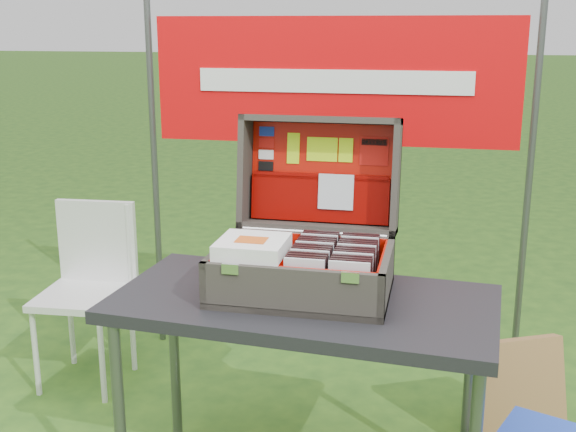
% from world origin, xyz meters
% --- Properties ---
extents(table, '(1.21, 0.67, 0.73)m').
position_xyz_m(table, '(0.09, -0.02, 0.36)').
color(table, '#252529').
rests_on(table, ground).
extents(table_top, '(1.21, 0.67, 0.04)m').
position_xyz_m(table_top, '(0.09, -0.02, 0.71)').
color(table_top, '#252529').
rests_on(table_top, ground).
extents(table_leg_fl, '(0.04, 0.04, 0.69)m').
position_xyz_m(table_leg_fl, '(-0.43, -0.25, 0.34)').
color(table_leg_fl, '#59595B').
rests_on(table_leg_fl, ground).
extents(table_leg_bl, '(0.04, 0.04, 0.69)m').
position_xyz_m(table_leg_bl, '(-0.43, 0.21, 0.34)').
color(table_leg_bl, '#59595B').
rests_on(table_leg_bl, ground).
extents(table_leg_br, '(0.04, 0.04, 0.69)m').
position_xyz_m(table_leg_br, '(0.61, 0.21, 0.34)').
color(table_leg_br, '#59595B').
rests_on(table_leg_br, ground).
extents(suitcase, '(0.54, 0.54, 0.51)m').
position_xyz_m(suitcase, '(0.08, 0.07, 0.98)').
color(suitcase, '#4C463D').
rests_on(suitcase, table).
extents(suitcase_base_bottom, '(0.54, 0.38, 0.02)m').
position_xyz_m(suitcase_base_bottom, '(0.08, 0.01, 0.74)').
color(suitcase_base_bottom, '#4C463D').
rests_on(suitcase_base_bottom, table_top).
extents(suitcase_base_wall_front, '(0.54, 0.02, 0.14)m').
position_xyz_m(suitcase_base_wall_front, '(0.08, -0.17, 0.80)').
color(suitcase_base_wall_front, '#4C463D').
rests_on(suitcase_base_wall_front, table_top).
extents(suitcase_base_wall_back, '(0.54, 0.02, 0.14)m').
position_xyz_m(suitcase_base_wall_back, '(0.08, 0.19, 0.80)').
color(suitcase_base_wall_back, '#4C463D').
rests_on(suitcase_base_wall_back, table_top).
extents(suitcase_base_wall_left, '(0.02, 0.38, 0.14)m').
position_xyz_m(suitcase_base_wall_left, '(-0.18, 0.01, 0.80)').
color(suitcase_base_wall_left, '#4C463D').
rests_on(suitcase_base_wall_left, table_top).
extents(suitcase_base_wall_right, '(0.02, 0.38, 0.14)m').
position_xyz_m(suitcase_base_wall_right, '(0.34, 0.01, 0.80)').
color(suitcase_base_wall_right, '#4C463D').
rests_on(suitcase_base_wall_right, table_top).
extents(suitcase_liner_floor, '(0.49, 0.34, 0.01)m').
position_xyz_m(suitcase_liner_floor, '(0.08, 0.01, 0.75)').
color(suitcase_liner_floor, red).
rests_on(suitcase_liner_floor, suitcase_base_bottom).
extents(suitcase_latch_left, '(0.05, 0.01, 0.03)m').
position_xyz_m(suitcase_latch_left, '(-0.09, -0.18, 0.86)').
color(suitcase_latch_left, silver).
rests_on(suitcase_latch_left, suitcase_base_wall_front).
extents(suitcase_latch_right, '(0.05, 0.01, 0.03)m').
position_xyz_m(suitcase_latch_right, '(0.25, -0.18, 0.86)').
color(suitcase_latch_right, silver).
rests_on(suitcase_latch_right, suitcase_base_wall_front).
extents(suitcase_hinge, '(0.48, 0.02, 0.02)m').
position_xyz_m(suitcase_hinge, '(0.08, 0.20, 0.87)').
color(suitcase_hinge, silver).
rests_on(suitcase_hinge, suitcase_base_wall_back).
extents(suitcase_lid_back, '(0.54, 0.07, 0.38)m').
position_xyz_m(suitcase_lid_back, '(0.08, 0.36, 1.04)').
color(suitcase_lid_back, '#4C463D').
rests_on(suitcase_lid_back, suitcase_base_wall_back).
extents(suitcase_lid_rim_far, '(0.54, 0.15, 0.04)m').
position_xyz_m(suitcase_lid_rim_far, '(0.08, 0.32, 1.23)').
color(suitcase_lid_rim_far, '#4C463D').
rests_on(suitcase_lid_rim_far, suitcase_lid_back).
extents(suitcase_lid_rim_near, '(0.54, 0.15, 0.04)m').
position_xyz_m(suitcase_lid_rim_near, '(0.08, 0.27, 0.87)').
color(suitcase_lid_rim_near, '#4C463D').
rests_on(suitcase_lid_rim_near, suitcase_lid_back).
extents(suitcase_lid_rim_left, '(0.02, 0.20, 0.40)m').
position_xyz_m(suitcase_lid_rim_left, '(-0.18, 0.30, 1.05)').
color(suitcase_lid_rim_left, '#4C463D').
rests_on(suitcase_lid_rim_left, suitcase_lid_back).
extents(suitcase_lid_rim_right, '(0.02, 0.20, 0.40)m').
position_xyz_m(suitcase_lid_rim_right, '(0.34, 0.30, 1.05)').
color(suitcase_lid_rim_right, '#4C463D').
rests_on(suitcase_lid_rim_right, suitcase_lid_back).
extents(suitcase_lid_liner, '(0.49, 0.05, 0.33)m').
position_xyz_m(suitcase_lid_liner, '(0.08, 0.35, 1.04)').
color(suitcase_lid_liner, red).
rests_on(suitcase_lid_liner, suitcase_lid_back).
extents(suitcase_liner_wall_front, '(0.49, 0.01, 0.12)m').
position_xyz_m(suitcase_liner_wall_front, '(0.08, -0.16, 0.81)').
color(suitcase_liner_wall_front, red).
rests_on(suitcase_liner_wall_front, suitcase_base_bottom).
extents(suitcase_liner_wall_back, '(0.49, 0.01, 0.12)m').
position_xyz_m(suitcase_liner_wall_back, '(0.08, 0.18, 0.81)').
color(suitcase_liner_wall_back, red).
rests_on(suitcase_liner_wall_back, suitcase_base_bottom).
extents(suitcase_liner_wall_left, '(0.01, 0.34, 0.12)m').
position_xyz_m(suitcase_liner_wall_left, '(-0.16, 0.01, 0.81)').
color(suitcase_liner_wall_left, red).
rests_on(suitcase_liner_wall_left, suitcase_base_bottom).
extents(suitcase_liner_wall_right, '(0.01, 0.34, 0.12)m').
position_xyz_m(suitcase_liner_wall_right, '(0.32, 0.01, 0.81)').
color(suitcase_liner_wall_right, red).
rests_on(suitcase_liner_wall_right, suitcase_base_bottom).
extents(suitcase_lid_pocket, '(0.47, 0.05, 0.16)m').
position_xyz_m(suitcase_lid_pocket, '(0.08, 0.31, 0.96)').
color(suitcase_lid_pocket, '#730300').
rests_on(suitcase_lid_pocket, suitcase_lid_liner).
extents(suitcase_pocket_edge, '(0.46, 0.02, 0.02)m').
position_xyz_m(suitcase_pocket_edge, '(0.08, 0.32, 1.04)').
color(suitcase_pocket_edge, '#730300').
rests_on(suitcase_pocket_edge, suitcase_lid_pocket).
extents(suitcase_pocket_cd, '(0.12, 0.03, 0.12)m').
position_xyz_m(suitcase_pocket_cd, '(0.14, 0.30, 0.99)').
color(suitcase_pocket_cd, silver).
rests_on(suitcase_pocket_cd, suitcase_lid_pocket).
extents(lid_sticker_cc_a, '(0.05, 0.01, 0.03)m').
position_xyz_m(lid_sticker_cc_a, '(-0.12, 0.36, 1.18)').
color(lid_sticker_cc_a, '#1933B2').
rests_on(lid_sticker_cc_a, suitcase_lid_liner).
extents(lid_sticker_cc_b, '(0.05, 0.01, 0.03)m').
position_xyz_m(lid_sticker_cc_b, '(-0.12, 0.35, 1.14)').
color(lid_sticker_cc_b, red).
rests_on(lid_sticker_cc_b, suitcase_lid_liner).
extents(lid_sticker_cc_c, '(0.05, 0.01, 0.03)m').
position_xyz_m(lid_sticker_cc_c, '(-0.12, 0.35, 1.10)').
color(lid_sticker_cc_c, white).
rests_on(lid_sticker_cc_c, suitcase_lid_liner).
extents(lid_sticker_cc_d, '(0.05, 0.01, 0.03)m').
position_xyz_m(lid_sticker_cc_d, '(-0.12, 0.34, 1.06)').
color(lid_sticker_cc_d, black).
rests_on(lid_sticker_cc_d, suitcase_lid_liner).
extents(lid_card_neon_tall, '(0.04, 0.02, 0.10)m').
position_xyz_m(lid_card_neon_tall, '(-0.02, 0.35, 1.12)').
color(lid_card_neon_tall, '#BEEE14').
rests_on(lid_card_neon_tall, suitcase_lid_liner).
extents(lid_card_neon_main, '(0.11, 0.01, 0.08)m').
position_xyz_m(lid_card_neon_main, '(0.08, 0.35, 1.12)').
color(lid_card_neon_main, '#BEEE14').
rests_on(lid_card_neon_main, suitcase_lid_liner).
extents(lid_card_neon_small, '(0.05, 0.01, 0.08)m').
position_xyz_m(lid_card_neon_small, '(0.16, 0.35, 1.12)').
color(lid_card_neon_small, '#BEEE14').
rests_on(lid_card_neon_small, suitcase_lid_liner).
extents(lid_sticker_band, '(0.10, 0.02, 0.10)m').
position_xyz_m(lid_sticker_band, '(0.26, 0.35, 1.12)').
color(lid_sticker_band, red).
rests_on(lid_sticker_band, suitcase_lid_liner).
extents(lid_sticker_band_bar, '(0.09, 0.01, 0.02)m').
position_xyz_m(lid_sticker_band_bar, '(0.26, 0.35, 1.15)').
color(lid_sticker_band_bar, black).
rests_on(lid_sticker_band_bar, suitcase_lid_liner).
extents(cd_left_0, '(0.12, 0.01, 0.14)m').
position_xyz_m(cd_left_0, '(0.11, -0.14, 0.82)').
color(cd_left_0, silver).
rests_on(cd_left_0, suitcase_liner_floor).
extents(cd_left_1, '(0.12, 0.01, 0.14)m').
position_xyz_m(cd_left_1, '(0.11, -0.12, 0.82)').
color(cd_left_1, black).
rests_on(cd_left_1, suitcase_liner_floor).
extents(cd_left_2, '(0.12, 0.01, 0.14)m').
position_xyz_m(cd_left_2, '(0.11, -0.09, 0.82)').
color(cd_left_2, black).
rests_on(cd_left_2, suitcase_liner_floor).
extents(cd_left_3, '(0.12, 0.01, 0.14)m').
position_xyz_m(cd_left_3, '(0.11, -0.07, 0.82)').
color(cd_left_3, black).
rests_on(cd_left_3, suitcase_liner_floor).
extents(cd_left_4, '(0.12, 0.01, 0.14)m').
position_xyz_m(cd_left_4, '(0.11, -0.05, 0.82)').
color(cd_left_4, silver).
rests_on(cd_left_4, suitcase_liner_floor).
extents(cd_left_5, '(0.12, 0.01, 0.14)m').
position_xyz_m(cd_left_5, '(0.11, -0.03, 0.82)').
color(cd_left_5, black).
rests_on(cd_left_5, suitcase_liner_floor).
extents(cd_left_6, '(0.12, 0.01, 0.14)m').
position_xyz_m(cd_left_6, '(0.11, -0.01, 0.82)').
color(cd_left_6, black).
rests_on(cd_left_6, suitcase_liner_floor).
extents(cd_left_7, '(0.12, 0.01, 0.14)m').
position_xyz_m(cd_left_7, '(0.11, 0.01, 0.82)').
color(cd_left_7, black).
rests_on(cd_left_7, suitcase_liner_floor).
extents(cd_left_8, '(0.12, 0.01, 0.14)m').
position_xyz_m(cd_left_8, '(0.11, 0.03, 0.82)').
color(cd_left_8, silver).
rests_on(cd_left_8, suitcase_liner_floor).
extents(cd_left_9, '(0.12, 0.01, 0.14)m').
position_xyz_m(cd_left_9, '(0.11, 0.05, 0.82)').
color(cd_left_9, black).
rests_on(cd_left_9, suitcase_liner_floor).
extents(cd_left_10, '(0.12, 0.01, 0.14)m').
position_xyz_m(cd_left_10, '(0.11, 0.07, 0.82)').
color(cd_left_10, black).
rests_on(cd_left_10, suitcase_liner_floor).
extents(cd_left_11, '(0.12, 0.01, 0.14)m').
position_xyz_m(cd_left_11, '(0.11, 0.09, 0.82)').
color(cd_left_11, black).
rests_on(cd_left_11, suitcase_liner_floor).
extents(cd_left_12, '(0.12, 0.01, 0.14)m').
position_xyz_m(cd_left_12, '(0.11, 0.12, 0.82)').
color(cd_left_12, silver).
rests_on(cd_left_12, suitcase_liner_floor).
extents(cd_left_13, '(0.12, 0.01, 0.14)m').
position_xyz_m(cd_left_13, '(0.11, 0.14, 0.82)').
color(cd_left_13, black).
rests_on(cd_left_13, suitcase_liner_floor).
extents(cd_left_14, '(0.12, 0.01, 0.14)m').
position_xyz_m(cd_left_14, '(0.11, 0.16, 0.82)').
color(cd_left_14, black).
rests_on(cd_left_14, suitcase_liner_floor).
extents(cd_right_0, '(0.12, 0.01, 0.14)m').
position_xyz_m(cd_right_0, '(0.24, -0.14, 0.82)').
color(cd_right_0, silver).
rests_on(cd_right_0, suitcase_liner_floor).
extents(cd_right_1, '(0.12, 0.01, 0.14)m').
position_xyz_m(cd_right_1, '(0.24, -0.12, 0.82)').
color(cd_right_1, black).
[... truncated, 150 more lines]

